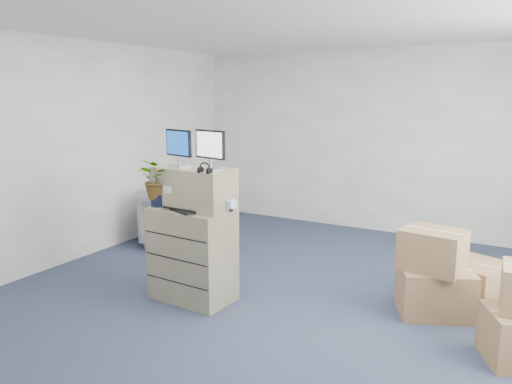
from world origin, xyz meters
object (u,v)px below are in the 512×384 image
Objects in this scene: monitor_left at (178,146)px; monitor_right at (210,147)px; water_bottle at (204,197)px; potted_plant at (158,185)px; keyboard at (183,209)px; filing_cabinet_lower at (192,254)px; office_chair at (176,213)px.

monitor_left is 0.41m from monitor_right.
water_bottle is 0.49m from potted_plant.
filing_cabinet_lower is at bearing 96.85° from keyboard.
monitor_left is at bearing 156.14° from keyboard.
monitor_left is at bearing -170.63° from monitor_right.
monitor_right is 2.50m from office_chair.
water_bottle reaches higher than office_chair.
keyboard is at bearing -139.85° from monitor_right.
water_bottle is at bearing 22.17° from potted_plant.
water_bottle reaches higher than filing_cabinet_lower.
keyboard is (-0.03, -0.10, 0.50)m from filing_cabinet_lower.
keyboard is 1.99× the size of water_bottle.
filing_cabinet_lower is 4.22× the size of water_bottle.
potted_plant is at bearing -157.36° from keyboard.
potted_plant is 2.09m from office_chair.
office_chair is (-1.64, 1.48, -1.17)m from monitor_right.
filing_cabinet_lower is 2.07m from office_chair.
filing_cabinet_lower is 0.62m from water_bottle.
water_bottle is 0.46× the size of potted_plant.
filing_cabinet_lower is at bearing 109.40° from office_chair.
keyboard reaches higher than filing_cabinet_lower.
monitor_right is (0.41, -0.02, 0.01)m from monitor_left.
filing_cabinet_lower is 1.13m from monitor_left.
water_bottle is at bearing 36.30° from filing_cabinet_lower.
monitor_left reaches higher than potted_plant.
keyboard is 0.91× the size of potted_plant.
office_chair is at bearing 152.07° from keyboard.
filing_cabinet_lower reaches higher than office_chair.
potted_plant is at bearing 100.13° from office_chair.
monitor_right is 0.69m from keyboard.
office_chair is at bearing 150.68° from monitor_right.
potted_plant is 0.58× the size of office_chair.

